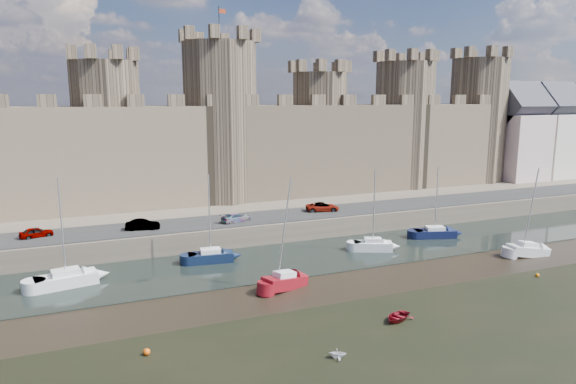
% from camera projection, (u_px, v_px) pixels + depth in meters
% --- Properties ---
extents(ground, '(160.00, 160.00, 0.00)m').
position_uv_depth(ground, '(383.00, 370.00, 33.98)').
color(ground, black).
rests_on(ground, ground).
extents(water_channel, '(160.00, 12.00, 0.08)m').
position_uv_depth(water_channel, '(263.00, 262.00, 55.83)').
color(water_channel, black).
rests_on(water_channel, ground).
extents(quay, '(160.00, 60.00, 2.50)m').
position_uv_depth(quay, '(194.00, 194.00, 88.41)').
color(quay, '#4C443A').
rests_on(quay, ground).
extents(road, '(160.00, 7.00, 0.10)m').
position_uv_depth(road, '(237.00, 220.00, 64.48)').
color(road, black).
rests_on(road, quay).
extents(castle, '(108.50, 11.00, 29.00)m').
position_uv_depth(castle, '(204.00, 139.00, 75.33)').
color(castle, '#42382B').
rests_on(castle, quay).
extents(townhouses, '(35.50, 9.05, 18.13)m').
position_uv_depth(townhouses, '(570.00, 134.00, 100.36)').
color(townhouses, beige).
rests_on(townhouses, quay).
extents(car_0, '(3.69, 2.21, 1.18)m').
position_uv_depth(car_0, '(36.00, 233.00, 56.38)').
color(car_0, gray).
rests_on(car_0, quay).
extents(car_1, '(4.08, 2.07, 1.28)m').
position_uv_depth(car_1, '(143.00, 225.00, 59.56)').
color(car_1, gray).
rests_on(car_1, quay).
extents(car_2, '(4.36, 2.77, 1.18)m').
position_uv_depth(car_2, '(237.00, 218.00, 63.37)').
color(car_2, gray).
rests_on(car_2, quay).
extents(car_3, '(4.85, 3.05, 1.25)m').
position_uv_depth(car_3, '(323.00, 207.00, 69.22)').
color(car_3, gray).
rests_on(car_3, quay).
extents(sailboat_0, '(5.87, 3.16, 10.41)m').
position_uv_depth(sailboat_0, '(66.00, 279.00, 48.63)').
color(sailboat_0, silver).
rests_on(sailboat_0, ground).
extents(sailboat_1, '(5.00, 2.46, 9.62)m').
position_uv_depth(sailboat_1, '(211.00, 256.00, 55.68)').
color(sailboat_1, black).
rests_on(sailboat_1, ground).
extents(sailboat_2, '(4.73, 3.36, 9.52)m').
position_uv_depth(sailboat_2, '(373.00, 245.00, 59.89)').
color(sailboat_2, silver).
rests_on(sailboat_2, ground).
extents(sailboat_3, '(5.53, 3.44, 9.07)m').
position_uv_depth(sailboat_3, '(435.00, 232.00, 65.48)').
color(sailboat_3, black).
rests_on(sailboat_3, ground).
extents(sailboat_4, '(4.84, 3.18, 10.55)m').
position_uv_depth(sailboat_4, '(285.00, 281.00, 48.24)').
color(sailboat_4, maroon).
rests_on(sailboat_4, ground).
extents(sailboat_5, '(4.87, 2.42, 10.08)m').
position_uv_depth(sailboat_5, '(528.00, 249.00, 58.19)').
color(sailboat_5, silver).
rests_on(sailboat_5, ground).
extents(dinghy_3, '(1.58, 1.47, 0.67)m').
position_uv_depth(dinghy_3, '(338.00, 354.00, 35.38)').
color(dinghy_3, silver).
rests_on(dinghy_3, ground).
extents(dinghy_4, '(3.41, 3.08, 0.58)m').
position_uv_depth(dinghy_4, '(397.00, 317.00, 41.39)').
color(dinghy_4, maroon).
rests_on(dinghy_4, ground).
extents(buoy_1, '(0.50, 0.50, 0.50)m').
position_uv_depth(buoy_1, '(147.00, 352.00, 35.83)').
color(buoy_1, '#E6510A').
rests_on(buoy_1, ground).
extents(buoy_3, '(0.39, 0.39, 0.39)m').
position_uv_depth(buoy_3, '(537.00, 275.00, 51.36)').
color(buoy_3, orange).
rests_on(buoy_3, ground).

